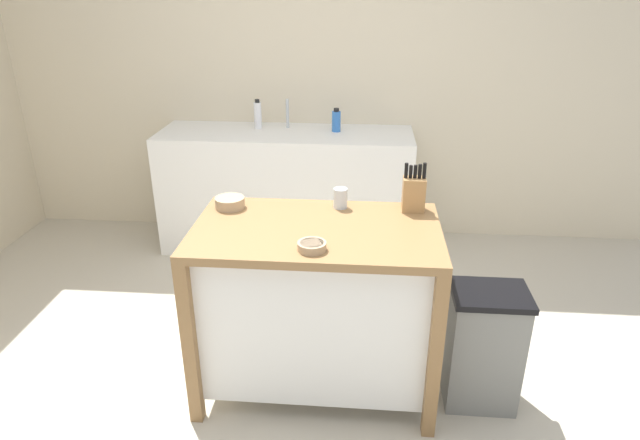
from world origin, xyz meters
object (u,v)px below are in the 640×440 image
Objects in this scene: sink_faucet at (287,113)px; bottle_hand_soap at (336,121)px; drinking_cup at (340,198)px; bottle_dish_soap at (258,115)px; bowl_ceramic_small at (312,246)px; knife_block at (414,193)px; kitchen_island at (317,300)px; bowl_stoneware_deep at (230,202)px; trash_bin at (483,347)px.

bottle_hand_soap is at bearing -11.81° from sink_faucet.
bottle_dish_soap reaches higher than drinking_cup.
bowl_ceramic_small is 0.56× the size of bottle_dish_soap.
sink_faucet is (-0.84, 1.53, 0.03)m from knife_block.
sink_faucet reaches higher than bottle_hand_soap.
knife_block is 1.52m from bottle_hand_soap.
kitchen_island is at bearing -151.62° from knife_block.
knife_block is at bearing 2.70° from bowl_stoneware_deep.
bottle_hand_soap is (-0.10, 1.45, 0.05)m from drinking_cup.
bowl_stoneware_deep is at bearing 136.43° from bowl_ceramic_small.
knife_block is at bearing 138.82° from trash_bin.
bottle_dish_soap is (-0.60, 0.04, 0.02)m from bottle_hand_soap.
kitchen_island is at bearing -111.26° from drinking_cup.
sink_faucet reaches higher than trash_bin.
kitchen_island is 11.44× the size of drinking_cup.
bowl_stoneware_deep is 0.67× the size of bottle_dish_soap.
drinking_cup is at bearing 179.34° from knife_block.
bowl_ceramic_small is at bearing -133.74° from knife_block.
knife_block reaches higher than bottle_dish_soap.
trash_bin is 2.84× the size of bottle_dish_soap.
drinking_cup is 0.46× the size of bottle_dish_soap.
bottle_hand_soap reaches higher than kitchen_island.
knife_block is at bearing 46.26° from bowl_ceramic_small.
bottle_hand_soap is at bearing 90.22° from bowl_ceramic_small.
bowl_stoneware_deep is 0.24× the size of trash_bin.
bottle_hand_soap reaches higher than bowl_ceramic_small.
kitchen_island is 5.25× the size of bottle_dish_soap.
bowl_ceramic_small is (0.00, -0.23, 0.41)m from kitchen_island.
bowl_ceramic_small is 0.72× the size of bottle_hand_soap.
drinking_cup is 1.60m from sink_faucet.
sink_faucet is at bearing 118.90° from knife_block.
sink_faucet is at bearing 87.23° from bowl_stoneware_deep.
bowl_stoneware_deep is 1.47× the size of drinking_cup.
trash_bin is at bearing -41.18° from knife_block.
bowl_ceramic_small is at bearing -101.32° from drinking_cup.
bowl_stoneware_deep is 1.19× the size of bowl_ceramic_small.
knife_block is 2.44× the size of drinking_cup.
bowl_stoneware_deep is at bearing -84.58° from bottle_dish_soap.
kitchen_island is at bearing -89.80° from bottle_hand_soap.
bottle_hand_soap is (0.38, -0.08, -0.03)m from sink_faucet.
knife_block is 1.75m from sink_faucet.
drinking_cup is 0.16× the size of trash_bin.
drinking_cup is at bearing 4.89° from bowl_stoneware_deep.
bowl_stoneware_deep is 1.56m from bottle_hand_soap.
knife_block reaches higher than bottle_hand_soap.
bottle_dish_soap is (-0.22, -0.04, -0.01)m from sink_faucet.
trash_bin is (0.36, -0.31, -0.67)m from knife_block.
bowl_ceramic_small reaches higher than kitchen_island.
bowl_stoneware_deep is 1.58m from sink_faucet.
kitchen_island is 0.72m from knife_block.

